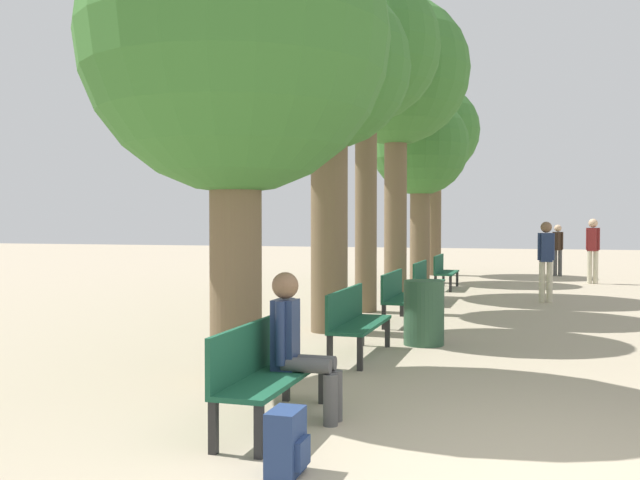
# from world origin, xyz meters

# --- Properties ---
(ground_plane) EXTENTS (80.00, 80.00, 0.00)m
(ground_plane) POSITION_xyz_m (0.00, 0.00, 0.00)
(ground_plane) COLOR tan
(bench_row_0) EXTENTS (0.44, 1.66, 0.84)m
(bench_row_0) POSITION_xyz_m (-2.09, 0.58, 0.48)
(bench_row_0) COLOR #195138
(bench_row_0) RESTS_ON ground_plane
(bench_row_1) EXTENTS (0.44, 1.66, 0.84)m
(bench_row_1) POSITION_xyz_m (-2.09, 3.64, 0.48)
(bench_row_1) COLOR #195138
(bench_row_1) RESTS_ON ground_plane
(bench_row_2) EXTENTS (0.44, 1.66, 0.84)m
(bench_row_2) POSITION_xyz_m (-2.09, 6.71, 0.48)
(bench_row_2) COLOR #195138
(bench_row_2) RESTS_ON ground_plane
(bench_row_3) EXTENTS (0.44, 1.66, 0.84)m
(bench_row_3) POSITION_xyz_m (-2.09, 9.77, 0.48)
(bench_row_3) COLOR #195138
(bench_row_3) RESTS_ON ground_plane
(bench_row_4) EXTENTS (0.44, 1.66, 0.84)m
(bench_row_4) POSITION_xyz_m (-2.09, 12.83, 0.48)
(bench_row_4) COLOR #195138
(bench_row_4) RESTS_ON ground_plane
(tree_row_0) EXTENTS (3.20, 3.20, 5.15)m
(tree_row_0) POSITION_xyz_m (-2.93, 1.95, 3.50)
(tree_row_0) COLOR brown
(tree_row_0) RESTS_ON ground_plane
(tree_row_1) EXTENTS (2.46, 2.46, 5.22)m
(tree_row_1) POSITION_xyz_m (-2.93, 5.49, 3.84)
(tree_row_1) COLOR brown
(tree_row_1) RESTS_ON ground_plane
(tree_row_2) EXTENTS (2.72, 2.72, 6.21)m
(tree_row_2) POSITION_xyz_m (-2.93, 7.96, 4.76)
(tree_row_2) COLOR brown
(tree_row_2) RESTS_ON ground_plane
(tree_row_3) EXTENTS (3.29, 3.29, 6.66)m
(tree_row_3) POSITION_xyz_m (-2.93, 10.92, 4.94)
(tree_row_3) COLOR brown
(tree_row_3) RESTS_ON ground_plane
(tree_row_4) EXTENTS (2.66, 2.66, 5.04)m
(tree_row_4) POSITION_xyz_m (-2.93, 14.55, 3.62)
(tree_row_4) COLOR brown
(tree_row_4) RESTS_ON ground_plane
(tree_row_5) EXTENTS (2.82, 2.82, 5.88)m
(tree_row_5) POSITION_xyz_m (-2.93, 17.35, 4.38)
(tree_row_5) COLOR brown
(tree_row_5) RESTS_ON ground_plane
(person_seated) EXTENTS (0.59, 0.33, 1.24)m
(person_seated) POSITION_xyz_m (-1.86, 0.78, 0.66)
(person_seated) COLOR #4C4C4C
(person_seated) RESTS_ON ground_plane
(backpack) EXTENTS (0.24, 0.31, 0.43)m
(backpack) POSITION_xyz_m (-1.54, -0.44, 0.21)
(backpack) COLOR navy
(backpack) RESTS_ON ground_plane
(pedestrian_near) EXTENTS (0.35, 0.29, 1.74)m
(pedestrian_near) POSITION_xyz_m (1.57, 15.45, 1.00)
(pedestrian_near) COLOR beige
(pedestrian_near) RESTS_ON ground_plane
(pedestrian_mid) EXTENTS (0.32, 0.28, 1.57)m
(pedestrian_mid) POSITION_xyz_m (0.76, 17.95, 0.90)
(pedestrian_mid) COLOR #4C4C4C
(pedestrian_mid) RESTS_ON ground_plane
(pedestrian_far) EXTENTS (0.34, 0.24, 1.66)m
(pedestrian_far) POSITION_xyz_m (0.29, 10.51, 0.95)
(pedestrian_far) COLOR beige
(pedestrian_far) RESTS_ON ground_plane
(trash_bin) EXTENTS (0.54, 0.54, 0.87)m
(trash_bin) POSITION_xyz_m (-1.38, 4.74, 0.44)
(trash_bin) COLOR #2D5138
(trash_bin) RESTS_ON ground_plane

